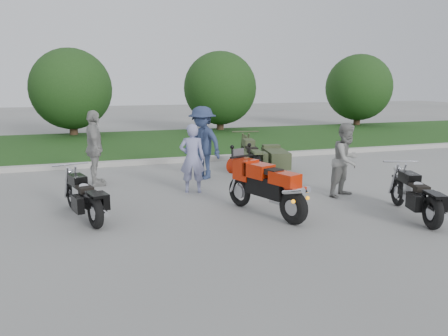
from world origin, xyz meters
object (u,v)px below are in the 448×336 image
object	(u,v)px
cruiser_left	(84,198)
cruiser_sidecar	(266,158)
person_stripe	(192,158)
person_denim	(202,143)
cruiser_right	(417,197)
person_grey	(346,160)
sportbike_red	(267,185)
person_back	(95,148)

from	to	relation	value
cruiser_left	cruiser_sidecar	world-z (taller)	cruiser_sidecar
person_stripe	person_denim	xyz separation A→B (m)	(0.61, 1.37, 0.15)
cruiser_right	cruiser_sidecar	distance (m)	4.87
person_grey	person_denim	distance (m)	3.76
cruiser_left	cruiser_sidecar	bearing A→B (deg)	14.42
cruiser_right	person_stripe	distance (m)	4.79
cruiser_sidecar	sportbike_red	bearing A→B (deg)	-102.68
sportbike_red	cruiser_sidecar	distance (m)	4.07
person_grey	person_back	bearing A→B (deg)	128.49
sportbike_red	person_grey	distance (m)	2.42
cruiser_left	sportbike_red	bearing A→B (deg)	-30.08
cruiser_left	cruiser_sidecar	xyz separation A→B (m)	(4.91, 2.93, 0.02)
person_stripe	person_denim	distance (m)	1.50
cruiser_left	person_stripe	distance (m)	2.79
cruiser_sidecar	person_denim	bearing A→B (deg)	-163.45
cruiser_sidecar	person_grey	world-z (taller)	person_grey
cruiser_right	cruiser_sidecar	size ratio (longest dim) A/B	0.87
person_stripe	person_grey	size ratio (longest dim) A/B	0.97
cruiser_sidecar	person_back	xyz separation A→B (m)	(-4.62, -0.16, 0.51)
person_stripe	sportbike_red	bearing A→B (deg)	130.26
cruiser_right	person_grey	bearing A→B (deg)	118.03
sportbike_red	cruiser_sidecar	bearing A→B (deg)	46.75
cruiser_sidecar	cruiser_right	bearing A→B (deg)	-67.37
person_grey	person_stripe	bearing A→B (deg)	133.00
cruiser_right	person_grey	world-z (taller)	person_grey
person_grey	person_denim	bearing A→B (deg)	109.53
person_grey	person_back	size ratio (longest dim) A/B	0.88
person_stripe	person_back	bearing A→B (deg)	-16.72
person_denim	person_back	bearing A→B (deg)	-122.18
cruiser_right	person_denim	bearing A→B (deg)	139.75
person_stripe	person_denim	bearing A→B (deg)	-97.09
person_stripe	cruiser_right	bearing A→B (deg)	155.24
person_stripe	person_back	world-z (taller)	person_back
person_denim	cruiser_left	bearing A→B (deg)	-79.12
person_grey	cruiser_sidecar	bearing A→B (deg)	79.23
sportbike_red	person_grey	bearing A→B (deg)	-0.83
person_grey	person_back	distance (m)	5.99
cruiser_left	person_back	world-z (taller)	person_back
sportbike_red	person_grey	xyz separation A→B (m)	(2.27, 0.80, 0.23)
person_stripe	person_grey	world-z (taller)	person_grey
cruiser_sidecar	person_grey	bearing A→B (deg)	-66.62
cruiser_left	person_back	distance (m)	2.83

